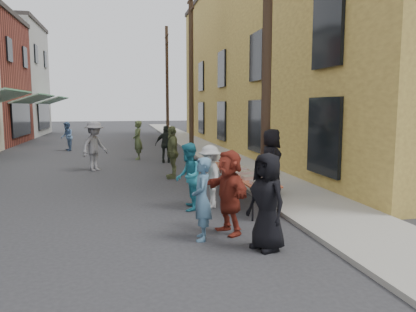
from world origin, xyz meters
name	(u,v)px	position (x,y,z in m)	size (l,w,h in m)	color
ground	(100,240)	(0.00, 0.00, 0.00)	(120.00, 120.00, 0.00)	#28282B
sidewalk	(204,148)	(5.00, 15.00, 0.05)	(2.20, 60.00, 0.10)	gray
building_ochre	(313,60)	(11.10, 14.00, 5.00)	(10.00, 28.00, 10.00)	olive
utility_pole_near	(267,28)	(4.30, 3.00, 4.50)	(0.26, 0.26, 9.00)	#2D2116
utility_pole_mid	(191,69)	(4.30, 15.00, 4.50)	(0.26, 0.26, 9.00)	#2D2116
utility_pole_far	(167,81)	(4.30, 27.00, 4.50)	(0.26, 0.26, 9.00)	#2D2116
serving_table	(241,174)	(3.44, 2.46, 0.71)	(0.70, 4.00, 0.75)	brown
catering_tray_sausage	(262,182)	(3.44, 0.81, 0.79)	(0.50, 0.33, 0.08)	maroon
catering_tray_foil_b	(253,177)	(3.44, 1.46, 0.79)	(0.50, 0.33, 0.08)	#B2B2B7
catering_tray_buns	(244,172)	(3.44, 2.16, 0.79)	(0.50, 0.33, 0.08)	tan
catering_tray_foil_d	(236,168)	(3.44, 2.86, 0.79)	(0.50, 0.33, 0.08)	#B2B2B7
catering_tray_buns_end	(230,165)	(3.44, 3.56, 0.79)	(0.50, 0.33, 0.08)	tan
condiment_jar_a	(257,185)	(3.22, 0.51, 0.79)	(0.07, 0.07, 0.08)	#A57F26
condiment_jar_b	(256,184)	(3.22, 0.61, 0.79)	(0.07, 0.07, 0.08)	#A57F26
condiment_jar_c	(254,184)	(3.22, 0.71, 0.79)	(0.07, 0.07, 0.08)	#A57F26
cup_stack	(275,183)	(3.64, 0.56, 0.81)	(0.08, 0.08, 0.12)	tan
guest_front_a	(267,202)	(2.84, -1.11, 0.84)	(0.82, 0.53, 1.68)	black
guest_front_b	(202,199)	(1.85, -0.38, 0.77)	(0.56, 0.37, 1.53)	#49708E
guest_front_c	(188,177)	(1.96, 1.79, 0.80)	(0.78, 0.61, 1.60)	teal
guest_front_d	(210,176)	(2.51, 1.93, 0.76)	(0.99, 0.57, 1.53)	beige
guest_front_e	(172,152)	(2.11, 6.11, 0.89)	(1.05, 0.44, 1.79)	#5D673B
guest_queue_back	(229,192)	(2.44, -0.11, 0.82)	(1.51, 0.48, 1.63)	maroon
server	(271,162)	(4.35, 2.65, 0.98)	(0.86, 0.56, 1.75)	black
passerby_left	(95,146)	(-0.57, 8.33, 0.94)	(1.22, 0.70, 1.89)	slate
passerby_mid	(166,144)	(2.32, 9.93, 0.81)	(0.94, 0.39, 1.61)	black
passerby_right	(138,140)	(1.15, 11.25, 0.89)	(0.65, 0.43, 1.79)	#4B5A34
passerby_far	(67,136)	(-2.47, 15.68, 0.80)	(0.77, 0.60, 1.59)	#5373A1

